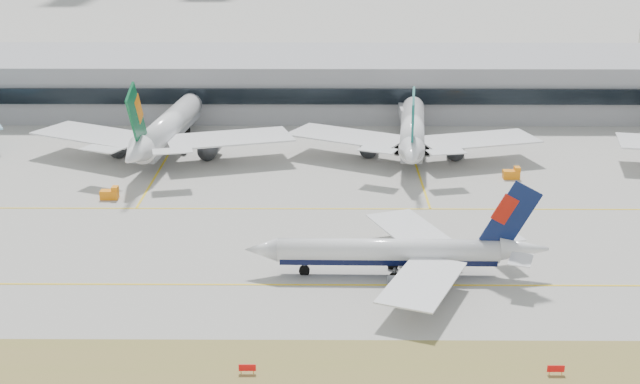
{
  "coord_description": "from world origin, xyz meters",
  "views": [
    {
      "loc": [
        5.65,
        -131.57,
        58.18
      ],
      "look_at": [
        4.67,
        18.0,
        7.5
      ],
      "focal_mm": 50.0,
      "sensor_mm": 36.0,
      "label": 1
    }
  ],
  "objects_px": {
    "taxiing_airliner": "(399,252)",
    "terminal": "(306,81)",
    "widebody_eva": "(166,130)",
    "widebody_cathay": "(412,132)"
  },
  "relations": [
    {
      "from": "terminal",
      "to": "widebody_cathay",
      "type": "bearing_deg",
      "value": -61.67
    },
    {
      "from": "taxiing_airliner",
      "to": "terminal",
      "type": "height_order",
      "value": "taxiing_airliner"
    },
    {
      "from": "taxiing_airliner",
      "to": "widebody_eva",
      "type": "height_order",
      "value": "widebody_eva"
    },
    {
      "from": "taxiing_airliner",
      "to": "terminal",
      "type": "bearing_deg",
      "value": -80.73
    },
    {
      "from": "widebody_cathay",
      "to": "terminal",
      "type": "bearing_deg",
      "value": 34.04
    },
    {
      "from": "widebody_eva",
      "to": "widebody_cathay",
      "type": "xyz_separation_m",
      "value": [
        56.82,
        -0.01,
        -0.31
      ]
    },
    {
      "from": "widebody_eva",
      "to": "widebody_cathay",
      "type": "bearing_deg",
      "value": -84.54
    },
    {
      "from": "widebody_cathay",
      "to": "widebody_eva",
      "type": "bearing_deg",
      "value": 95.7
    },
    {
      "from": "terminal",
      "to": "widebody_eva",
      "type": "bearing_deg",
      "value": -123.2
    },
    {
      "from": "widebody_eva",
      "to": "widebody_cathay",
      "type": "relative_size",
      "value": 1.06
    }
  ]
}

